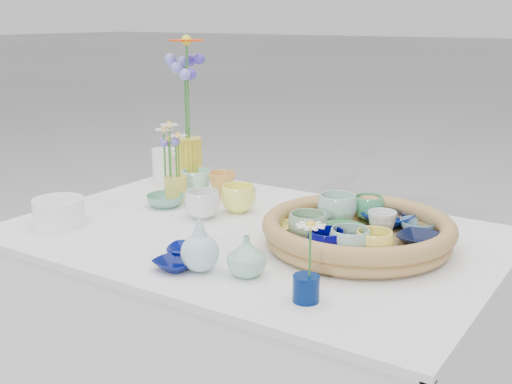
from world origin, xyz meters
The scene contains 32 objects.
wicker_tray centered at (0.28, 0.05, 0.80)m, with size 0.47×0.47×0.08m, color #A57334, non-canonical shape.
tray_ceramic_0 centered at (0.30, 0.21, 0.80)m, with size 0.13×0.13×0.03m, color #031563.
tray_ceramic_1 centered at (0.42, 0.10, 0.80)m, with size 0.11×0.11×0.03m, color black.
tray_ceramic_2 centered at (0.37, -0.05, 0.82)m, with size 0.09×0.09×0.07m, color #FFE75A.
tray_ceramic_3 centered at (0.24, 0.04, 0.80)m, with size 0.12×0.12×0.03m, color #317A3E.
tray_ceramic_4 centered at (0.19, -0.04, 0.82)m, with size 0.10×0.10×0.08m, color #80A580.
tray_ceramic_5 centered at (0.15, 0.05, 0.80)m, with size 0.09×0.09×0.03m, color #90C4B8.
tray_ceramic_6 centered at (0.18, 0.13, 0.82)m, with size 0.10×0.10×0.08m, color #A0C3BA.
tray_ceramic_7 centered at (0.32, 0.10, 0.82)m, with size 0.07×0.07×0.07m, color silver.
tray_ceramic_8 centered at (0.38, 0.19, 0.80)m, with size 0.09×0.09×0.03m, color #6FA7CB.
tray_ceramic_9 centered at (0.27, -0.11, 0.82)m, with size 0.09×0.09×0.07m, color #020158.
tray_ceramic_10 centered at (0.10, -0.02, 0.80)m, with size 0.09×0.09×0.03m, color #FCFC78.
tray_ceramic_11 centered at (0.32, -0.08, 0.82)m, with size 0.09×0.09×0.07m, color #8EB8AD.
tray_ceramic_12 centered at (0.23, 0.22, 0.82)m, with size 0.08×0.08×0.06m, color #43A166.
loose_ceramic_0 centered at (-0.27, 0.23, 0.80)m, with size 0.09×0.09×0.08m, color gold.
loose_ceramic_1 centered at (-0.13, 0.13, 0.80)m, with size 0.10×0.10×0.08m, color #FFF95E.
loose_ceramic_2 centered at (-0.35, 0.06, 0.78)m, with size 0.11×0.11×0.04m, color #5B9E80.
loose_ceramic_3 centered at (-0.19, 0.03, 0.80)m, with size 0.10×0.10×0.08m, color silver.
loose_ceramic_4 centered at (-0.03, -0.23, 0.78)m, with size 0.10×0.10×0.02m, color #00085D.
loose_ceramic_5 centered at (-0.37, 0.23, 0.80)m, with size 0.09×0.09×0.07m, color #A6E8D9.
loose_ceramic_6 centered at (0.00, -0.31, 0.78)m, with size 0.09×0.09×0.02m, color #050C4E.
fluted_bowl centered at (-0.48, -0.23, 0.80)m, with size 0.14×0.14×0.07m, color white, non-canonical shape.
bud_vase_paleblue centered at (0.05, -0.29, 0.83)m, with size 0.09×0.09×0.13m, color #A8C8D0, non-canonical shape.
bud_vase_seafoam centered at (0.15, -0.25, 0.81)m, with size 0.09×0.09×0.09m, color #85BBA0.
bud_vase_cobalt centered at (0.33, -0.29, 0.79)m, with size 0.05×0.05×0.05m, color #00154C.
single_daisy centered at (0.33, -0.29, 0.87)m, with size 0.07×0.07×0.12m, color white, non-canonical shape.
tall_vase_yellow centered at (-0.43, 0.27, 0.85)m, with size 0.09×0.09×0.17m, color gold.
gerbera centered at (-0.42, 0.27, 1.09)m, with size 0.13×0.13×0.33m, color #FF3F06, non-canonical shape.
hydrangea centered at (-0.44, 0.28, 1.05)m, with size 0.09×0.09×0.32m, color #4935BF, non-canonical shape.
white_pitcher centered at (-0.55, 0.29, 0.82)m, with size 0.12×0.08×0.11m, color white, non-canonical shape.
daisy_cup centered at (-0.36, 0.12, 0.80)m, with size 0.07×0.07×0.08m, color gold.
daisy_posy centered at (-0.37, 0.12, 0.92)m, with size 0.08×0.08×0.17m, color white, non-canonical shape.
Camera 1 is at (0.89, -1.34, 1.32)m, focal length 45.00 mm.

